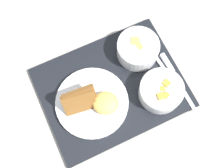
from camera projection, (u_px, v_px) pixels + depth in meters
The scene contains 7 objects.
ground_plane at pixel (112, 89), 0.83m from camera, with size 4.00×4.00×0.00m, color #ADA89E.
serving_tray at pixel (112, 88), 0.83m from camera, with size 0.42×0.33×0.01m.
bowl_salad at pixel (161, 91), 0.79m from camera, with size 0.12×0.12×0.06m.
bowl_soup at pixel (138, 48), 0.83m from camera, with size 0.12×0.12×0.06m.
plate_main at pixel (92, 103), 0.79m from camera, with size 0.21×0.21×0.09m.
knife at pixel (171, 70), 0.83m from camera, with size 0.02×0.19×0.01m.
spoon at pixel (168, 74), 0.83m from camera, with size 0.04×0.15×0.01m.
Camera 1 is at (0.10, 0.22, 0.80)m, focal length 45.00 mm.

